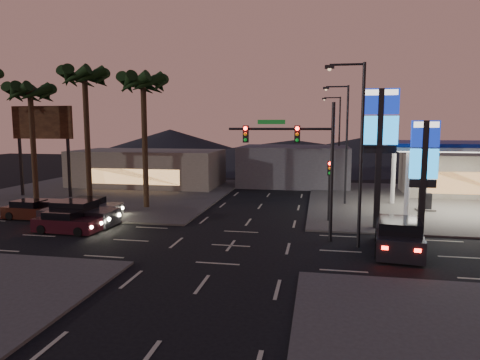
% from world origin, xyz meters
% --- Properties ---
extents(ground, '(140.00, 140.00, 0.00)m').
position_xyz_m(ground, '(0.00, 0.00, 0.00)').
color(ground, black).
rests_on(ground, ground).
extents(corner_lot_ne, '(24.00, 24.00, 0.12)m').
position_xyz_m(corner_lot_ne, '(16.00, 16.00, 0.06)').
color(corner_lot_ne, '#47443F').
rests_on(corner_lot_ne, ground).
extents(corner_lot_nw, '(24.00, 24.00, 0.12)m').
position_xyz_m(corner_lot_nw, '(-16.00, 16.00, 0.06)').
color(corner_lot_nw, '#47443F').
rests_on(corner_lot_nw, ground).
extents(gas_station, '(12.20, 8.20, 5.47)m').
position_xyz_m(gas_station, '(16.00, 12.00, 5.08)').
color(gas_station, silver).
rests_on(gas_station, ground).
extents(convenience_store, '(10.00, 6.00, 4.00)m').
position_xyz_m(convenience_store, '(18.00, 21.00, 2.00)').
color(convenience_store, '#726B5B').
rests_on(convenience_store, ground).
extents(pylon_sign_tall, '(2.20, 0.35, 9.00)m').
position_xyz_m(pylon_sign_tall, '(8.50, 5.50, 6.39)').
color(pylon_sign_tall, black).
rests_on(pylon_sign_tall, ground).
extents(pylon_sign_short, '(1.60, 0.35, 7.00)m').
position_xyz_m(pylon_sign_short, '(11.00, 4.50, 4.66)').
color(pylon_sign_short, black).
rests_on(pylon_sign_short, ground).
extents(traffic_signal_mast, '(6.10, 0.39, 8.00)m').
position_xyz_m(traffic_signal_mast, '(3.76, 1.99, 5.23)').
color(traffic_signal_mast, black).
rests_on(traffic_signal_mast, ground).
extents(pedestal_signal, '(0.32, 0.39, 4.30)m').
position_xyz_m(pedestal_signal, '(5.50, 6.98, 2.92)').
color(pedestal_signal, black).
rests_on(pedestal_signal, ground).
extents(streetlight_near, '(2.14, 0.25, 10.00)m').
position_xyz_m(streetlight_near, '(6.79, 1.00, 5.72)').
color(streetlight_near, black).
rests_on(streetlight_near, ground).
extents(streetlight_mid, '(2.14, 0.25, 10.00)m').
position_xyz_m(streetlight_mid, '(6.79, 14.00, 5.72)').
color(streetlight_mid, black).
rests_on(streetlight_mid, ground).
extents(streetlight_far, '(2.14, 0.25, 10.00)m').
position_xyz_m(streetlight_far, '(6.79, 28.00, 5.72)').
color(streetlight_far, black).
rests_on(streetlight_far, ground).
extents(palm_a, '(4.41, 4.41, 10.86)m').
position_xyz_m(palm_a, '(-9.00, 9.50, 9.43)').
color(palm_a, black).
rests_on(palm_a, ground).
extents(palm_b, '(4.41, 4.41, 11.46)m').
position_xyz_m(palm_b, '(-14.00, 9.50, 9.97)').
color(palm_b, black).
rests_on(palm_b, ground).
extents(palm_c, '(4.41, 4.41, 10.26)m').
position_xyz_m(palm_c, '(-19.00, 9.50, 8.88)').
color(palm_c, black).
rests_on(palm_c, ground).
extents(billboard, '(6.00, 0.30, 8.50)m').
position_xyz_m(billboard, '(-20.50, 13.00, 6.33)').
color(billboard, black).
rests_on(billboard, ground).
extents(building_far_west, '(16.00, 8.00, 4.00)m').
position_xyz_m(building_far_west, '(-14.00, 22.00, 2.00)').
color(building_far_west, '#726B5B').
rests_on(building_far_west, ground).
extents(building_far_mid, '(12.00, 9.00, 4.40)m').
position_xyz_m(building_far_mid, '(2.00, 26.00, 2.20)').
color(building_far_mid, '#4C4C51').
rests_on(building_far_mid, ground).
extents(hill_left, '(40.00, 40.00, 6.00)m').
position_xyz_m(hill_left, '(-25.00, 60.00, 3.00)').
color(hill_left, black).
rests_on(hill_left, ground).
extents(hill_right, '(50.00, 50.00, 5.00)m').
position_xyz_m(hill_right, '(15.00, 60.00, 2.50)').
color(hill_right, black).
rests_on(hill_right, ground).
extents(hill_center, '(60.00, 60.00, 4.00)m').
position_xyz_m(hill_center, '(0.00, 60.00, 2.00)').
color(hill_center, black).
rests_on(hill_center, ground).
extents(car_lane_a_front, '(5.21, 2.29, 1.68)m').
position_xyz_m(car_lane_a_front, '(-11.05, 2.89, 0.78)').
color(car_lane_a_front, black).
rests_on(car_lane_a_front, ground).
extents(car_lane_a_mid, '(4.25, 1.94, 1.36)m').
position_xyz_m(car_lane_a_mid, '(-10.81, 1.10, 0.63)').
color(car_lane_a_mid, '#330E16').
rests_on(car_lane_a_mid, ground).
extents(car_lane_b_front, '(4.41, 2.01, 1.41)m').
position_xyz_m(car_lane_b_front, '(-11.75, 5.73, 0.66)').
color(car_lane_b_front, '#5B5A5D').
rests_on(car_lane_b_front, ground).
extents(car_lane_b_mid, '(4.06, 1.80, 1.31)m').
position_xyz_m(car_lane_b_mid, '(-14.59, 4.75, 0.61)').
color(car_lane_b_mid, black).
rests_on(car_lane_b_mid, ground).
extents(car_lane_b_rear, '(4.22, 1.95, 1.35)m').
position_xyz_m(car_lane_b_rear, '(-15.58, 4.24, 0.63)').
color(car_lane_b_rear, black).
rests_on(car_lane_b_rear, ground).
extents(suv_station, '(2.92, 5.63, 1.80)m').
position_xyz_m(suv_station, '(9.03, 0.54, 0.84)').
color(suv_station, black).
rests_on(suv_station, ground).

